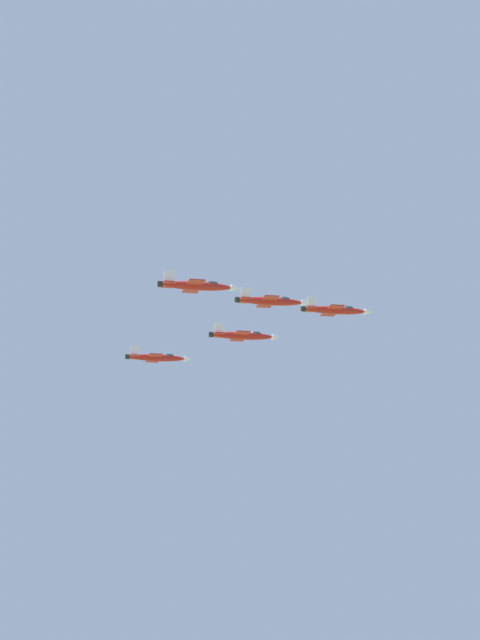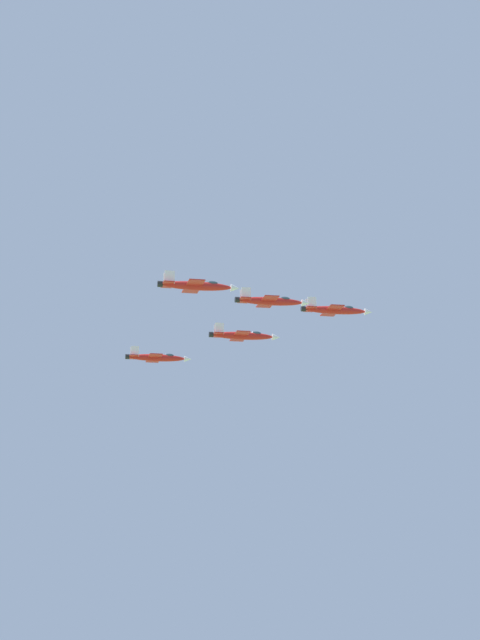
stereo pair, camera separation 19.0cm
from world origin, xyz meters
The scene contains 5 objects.
jet_lead centered at (-14.94, 8.45, 171.27)m, with size 14.30×10.83×3.37m.
jet_left_wingman centered at (7.96, 5.69, 168.29)m, with size 14.59×10.91×3.43m.
jet_right_wingman centered at (-8.53, 30.61, 168.46)m, with size 13.93×10.53×3.28m.
jet_left_outer centered at (30.86, 2.93, 165.74)m, with size 13.91×10.40×3.27m.
jet_right_outer centered at (-2.12, 52.77, 166.66)m, with size 14.08×10.83×3.33m.
Camera 1 is at (-101.30, 269.25, 99.69)m, focal length 73.17 mm.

